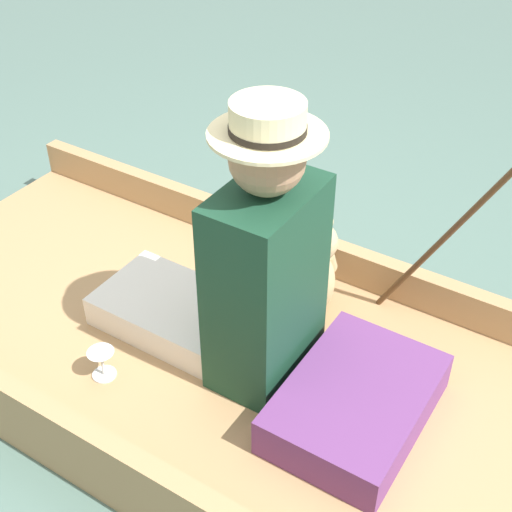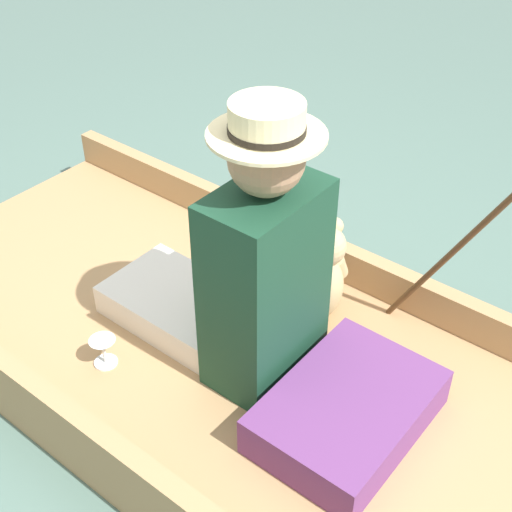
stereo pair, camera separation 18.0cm
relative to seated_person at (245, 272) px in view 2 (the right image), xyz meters
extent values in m
plane|color=slate|center=(-0.02, 0.14, -0.48)|extent=(16.00, 16.00, 0.00)
cube|color=tan|center=(-0.02, 0.14, -0.41)|extent=(1.18, 2.53, 0.13)
cube|color=tan|center=(-0.58, 0.14, -0.28)|extent=(0.06, 2.53, 0.14)
cube|color=tan|center=(0.55, 0.14, -0.28)|extent=(0.06, 2.53, 0.14)
cube|color=#6B3875|center=(-0.04, -0.42, -0.28)|extent=(0.55, 0.38, 0.13)
cube|color=white|center=(0.00, 0.29, -0.29)|extent=(0.33, 0.51, 0.11)
cube|color=#19422D|center=(0.00, -0.08, -0.02)|extent=(0.37, 0.23, 0.66)
cube|color=beige|center=(0.00, 0.04, 0.03)|extent=(0.04, 0.01, 0.36)
cube|color=white|center=(-0.10, 0.04, 0.07)|extent=(0.02, 0.01, 0.40)
cube|color=white|center=(0.10, 0.04, 0.07)|extent=(0.02, 0.01, 0.40)
sphere|color=tan|center=(0.00, -0.08, 0.42)|extent=(0.21, 0.21, 0.21)
cylinder|color=beige|center=(0.00, -0.08, 0.48)|extent=(0.31, 0.31, 0.01)
cylinder|color=beige|center=(0.00, -0.08, 0.53)|extent=(0.20, 0.20, 0.08)
cylinder|color=black|center=(0.00, -0.08, 0.50)|extent=(0.20, 0.20, 0.02)
ellipsoid|color=tan|center=(0.32, -0.08, -0.22)|extent=(0.17, 0.14, 0.24)
sphere|color=tan|center=(0.32, -0.08, -0.05)|extent=(0.14, 0.14, 0.14)
sphere|color=tan|center=(0.32, -0.02, -0.06)|extent=(0.06, 0.06, 0.06)
sphere|color=tan|center=(0.27, -0.08, 0.01)|extent=(0.06, 0.06, 0.06)
sphere|color=tan|center=(0.36, -0.08, 0.01)|extent=(0.06, 0.06, 0.06)
cylinder|color=tan|center=(0.23, -0.08, -0.18)|extent=(0.09, 0.06, 0.11)
cylinder|color=tan|center=(0.40, -0.08, -0.18)|extent=(0.09, 0.06, 0.11)
sphere|color=tan|center=(0.27, -0.05, -0.32)|extent=(0.07, 0.07, 0.07)
sphere|color=tan|center=(0.36, -0.05, -0.32)|extent=(0.07, 0.07, 0.07)
cylinder|color=silver|center=(-0.31, 0.33, -0.34)|extent=(0.08, 0.08, 0.01)
cylinder|color=silver|center=(-0.31, 0.33, -0.31)|extent=(0.01, 0.01, 0.06)
cone|color=silver|center=(-0.31, 0.33, -0.26)|extent=(0.09, 0.09, 0.04)
cylinder|color=brown|center=(0.48, -0.48, 0.07)|extent=(0.02, 0.46, 0.85)
camera|label=1|loc=(-1.39, -0.92, 1.33)|focal=50.00mm
camera|label=2|loc=(-1.28, -1.07, 1.33)|focal=50.00mm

